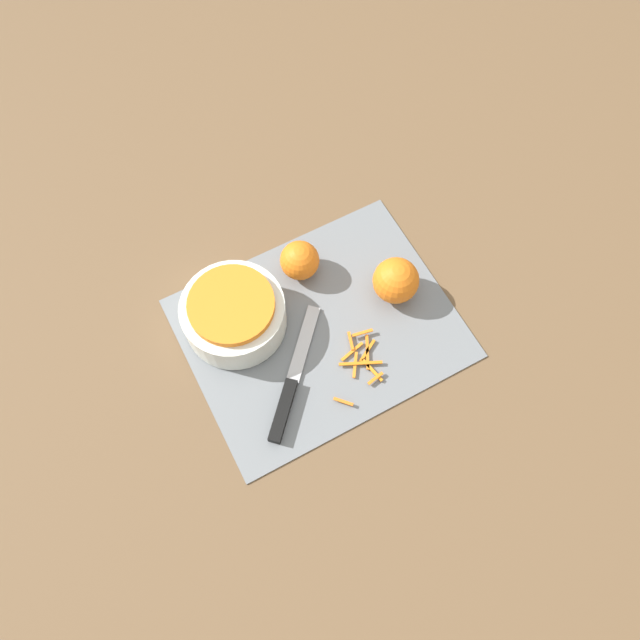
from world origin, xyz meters
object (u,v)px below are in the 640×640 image
object	(u,v)px
bowl_speckled	(234,313)
orange_left	(300,260)
knife	(288,395)
orange_right	(394,278)

from	to	relation	value
bowl_speckled	orange_left	size ratio (longest dim) A/B	2.51
knife	orange_left	bearing A→B (deg)	10.68
bowl_speckled	knife	world-z (taller)	bowl_speckled
bowl_speckled	orange_left	world-z (taller)	bowl_speckled
orange_left	knife	bearing A→B (deg)	-122.31
orange_left	orange_right	world-z (taller)	orange_right
bowl_speckled	orange_right	world-z (taller)	orange_right
knife	orange_left	size ratio (longest dim) A/B	2.81
bowl_speckled	knife	xyz separation A→B (m)	(0.02, -0.16, -0.03)
orange_right	knife	bearing A→B (deg)	-160.46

